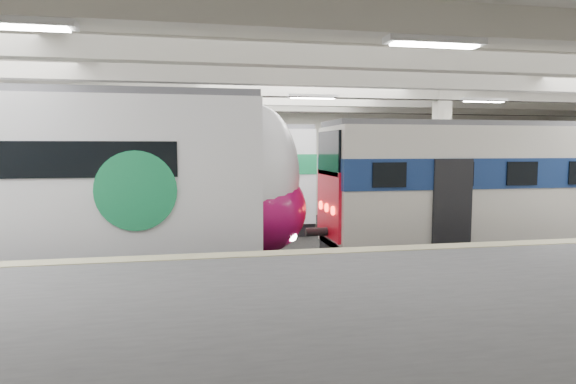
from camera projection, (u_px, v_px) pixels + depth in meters
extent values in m
cube|color=black|center=(328.00, 266.00, 13.74)|extent=(36.00, 24.00, 0.10)
cube|color=silver|center=(330.00, 66.00, 13.23)|extent=(36.00, 24.00, 0.20)
cube|color=beige|center=(273.00, 160.00, 23.27)|extent=(30.00, 0.10, 5.50)
cube|color=#525255|center=(443.00, 329.00, 7.32)|extent=(30.00, 7.00, 1.10)
cube|color=beige|center=(369.00, 249.00, 10.45)|extent=(30.00, 0.50, 0.02)
cube|color=beige|center=(217.00, 165.00, 15.87)|extent=(0.50, 0.50, 5.50)
cube|color=beige|center=(440.00, 164.00, 17.35)|extent=(0.50, 0.50, 5.50)
cube|color=beige|center=(330.00, 77.00, 13.26)|extent=(30.00, 18.00, 0.50)
cube|color=#59544C|center=(328.00, 261.00, 13.73)|extent=(30.00, 1.52, 0.16)
cube|color=#59544C|center=(291.00, 230.00, 19.11)|extent=(30.00, 1.52, 0.16)
cylinder|color=black|center=(330.00, 98.00, 13.31)|extent=(30.00, 0.03, 0.03)
cylinder|color=black|center=(291.00, 112.00, 18.69)|extent=(30.00, 0.03, 0.03)
cube|color=white|center=(353.00, 79.00, 11.33)|extent=(26.00, 8.40, 0.12)
ellipsoid|color=white|center=(256.00, 177.00, 13.12)|extent=(2.39, 2.95, 3.96)
ellipsoid|color=#A20D50|center=(260.00, 209.00, 13.22)|extent=(2.53, 3.01, 2.43)
cylinder|color=#1A9153|center=(136.00, 191.00, 11.09)|extent=(1.87, 0.06, 1.87)
cube|color=beige|center=(520.00, 184.00, 14.65)|extent=(12.00, 2.63, 3.41)
cube|color=navy|center=(521.00, 171.00, 14.62)|extent=(12.04, 2.69, 0.83)
cube|color=red|center=(329.00, 204.00, 13.58)|extent=(0.08, 2.24, 1.88)
cube|color=black|center=(329.00, 153.00, 13.45)|extent=(0.08, 2.10, 1.23)
cube|color=#4C4C51|center=(523.00, 125.00, 14.49)|extent=(12.00, 2.05, 0.16)
cube|color=black|center=(517.00, 244.00, 14.82)|extent=(12.00, 1.84, 0.70)
cube|color=white|center=(139.00, 177.00, 17.84)|extent=(12.94, 2.62, 3.51)
cube|color=#1A9153|center=(138.00, 164.00, 17.80)|extent=(12.98, 2.67, 0.74)
cube|color=#4C4C51|center=(137.00, 126.00, 17.67)|extent=(12.93, 2.15, 0.16)
cube|color=black|center=(140.00, 229.00, 18.02)|extent=(12.94, 2.34, 0.60)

